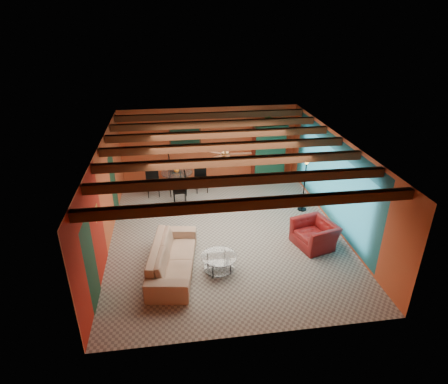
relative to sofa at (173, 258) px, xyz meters
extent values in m
cube|color=gray|center=(1.53, 1.68, -0.37)|extent=(6.50, 8.00, 0.01)
cube|color=silver|center=(1.53, 1.68, 2.33)|extent=(6.50, 8.00, 0.01)
cube|color=#C5532D|center=(1.53, 5.68, 0.98)|extent=(6.50, 0.02, 2.70)
cube|color=#AA1E13|center=(-1.72, 1.68, 0.98)|extent=(0.02, 8.00, 2.70)
cube|color=#2B737C|center=(4.78, 1.68, 0.98)|extent=(0.02, 8.00, 2.70)
imported|color=tan|center=(0.00, 0.00, 0.00)|extent=(1.34, 2.64, 0.74)
imported|color=maroon|center=(3.83, 0.57, -0.02)|extent=(1.21, 1.31, 0.71)
cube|color=maroon|center=(3.73, 5.38, 0.64)|extent=(1.21, 0.71, 2.01)
cube|color=black|center=(0.63, 5.64, 1.28)|extent=(1.05, 0.03, 0.65)
imported|color=#26661E|center=(3.73, 5.38, 1.87)|extent=(0.51, 0.47, 0.47)
imported|color=orange|center=(0.25, 4.37, 0.85)|extent=(0.23, 0.23, 0.18)
camera|label=1|loc=(0.16, -7.68, 5.46)|focal=30.19mm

